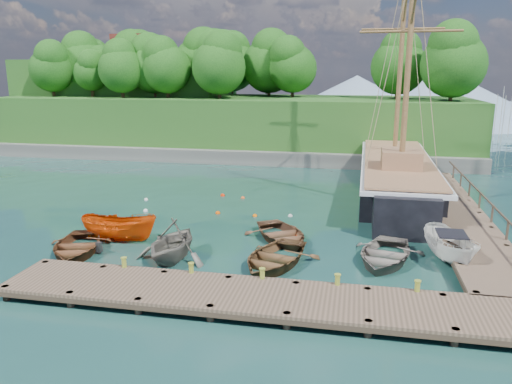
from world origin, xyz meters
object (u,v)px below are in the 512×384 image
at_px(rowboat_0, 77,253).
at_px(schooner, 396,180).
at_px(cabin_boat_white, 449,262).
at_px(rowboat_2, 274,265).
at_px(rowboat_4, 282,240).
at_px(rowboat_1, 173,260).
at_px(motorboat_orange, 120,241).
at_px(rowboat_3, 384,262).

height_order(rowboat_0, schooner, schooner).
xyz_separation_m(cabin_boat_white, schooner, (-1.60, 13.20, 1.12)).
bearing_deg(rowboat_2, cabin_boat_white, 28.55).
bearing_deg(cabin_boat_white, rowboat_4, 155.02).
xyz_separation_m(rowboat_1, motorboat_orange, (-3.71, 2.05, 0.00)).
height_order(rowboat_1, rowboat_4, rowboat_1).
height_order(rowboat_2, rowboat_4, rowboat_2).
height_order(rowboat_3, schooner, schooner).
bearing_deg(rowboat_4, rowboat_0, 171.09).
xyz_separation_m(rowboat_0, rowboat_3, (14.83, 1.86, 0.00)).
bearing_deg(schooner, rowboat_0, -135.40).
bearing_deg(schooner, rowboat_4, -118.71).
bearing_deg(rowboat_2, rowboat_0, -163.11).
distance_m(rowboat_4, cabin_boat_white, 8.34).
relative_size(rowboat_1, cabin_boat_white, 0.92).
relative_size(rowboat_3, motorboat_orange, 1.13).
distance_m(rowboat_0, cabin_boat_white, 17.98).
distance_m(rowboat_2, motorboat_orange, 8.74).
bearing_deg(rowboat_1, rowboat_0, -173.67).
bearing_deg(rowboat_1, rowboat_3, 15.38).
height_order(rowboat_0, motorboat_orange, motorboat_orange).
distance_m(rowboat_0, rowboat_2, 9.82).
distance_m(rowboat_1, schooner, 19.17).
bearing_deg(rowboat_0, schooner, 25.90).
bearing_deg(rowboat_0, motorboat_orange, 41.82).
bearing_deg(cabin_boat_white, rowboat_0, 173.29).
xyz_separation_m(rowboat_2, motorboat_orange, (-8.56, 1.76, 0.00)).
xyz_separation_m(rowboat_0, rowboat_1, (4.96, 0.10, 0.00)).
relative_size(rowboat_3, schooner, 0.17).
distance_m(rowboat_3, motorboat_orange, 13.58).
bearing_deg(rowboat_1, cabin_boat_white, 15.23).
distance_m(rowboat_4, motorboat_orange, 8.57).
distance_m(rowboat_0, schooner, 22.51).
xyz_separation_m(motorboat_orange, schooner, (14.98, 13.42, 1.12)).
xyz_separation_m(rowboat_1, rowboat_2, (4.84, 0.29, 0.00)).
distance_m(rowboat_0, motorboat_orange, 2.48).
bearing_deg(rowboat_3, rowboat_0, -159.86).
xyz_separation_m(motorboat_orange, cabin_boat_white, (16.58, 0.22, 0.00)).
height_order(rowboat_0, rowboat_1, rowboat_1).
height_order(rowboat_1, rowboat_2, rowboat_1).
distance_m(rowboat_0, rowboat_4, 10.40).
relative_size(rowboat_1, schooner, 0.15).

